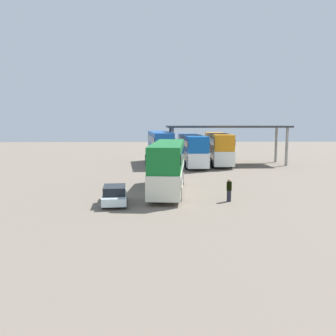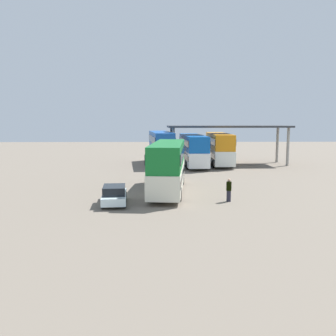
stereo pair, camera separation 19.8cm
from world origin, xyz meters
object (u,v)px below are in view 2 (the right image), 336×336
parked_hatchback (114,195)px  double_decker_far_right (219,147)px  double_decker_main (168,165)px  double_decker_mid_row (193,149)px  double_decker_near_canopy (161,147)px  pedestrian_waiting (229,190)px

parked_hatchback → double_decker_far_right: double_decker_far_right is taller
parked_hatchback → double_decker_far_right: bearing=-30.9°
double_decker_main → double_decker_mid_row: size_ratio=0.96×
double_decker_near_canopy → parked_hatchback: bearing=165.8°
double_decker_near_canopy → double_decker_mid_row: bearing=-114.5°
double_decker_mid_row → double_decker_far_right: bearing=-71.4°
parked_hatchback → double_decker_mid_row: 22.86m
pedestrian_waiting → double_decker_far_right: bearing=64.8°
double_decker_mid_row → double_decker_far_right: size_ratio=1.02×
double_decker_mid_row → pedestrian_waiting: (0.82, -20.88, -1.35)m
double_decker_near_canopy → double_decker_far_right: double_decker_near_canopy is taller
double_decker_far_right → pedestrian_waiting: (-2.83, -22.32, -1.42)m
parked_hatchback → double_decker_far_right: (11.16, 22.97, 1.61)m
parked_hatchback → pedestrian_waiting: 8.35m
parked_hatchback → double_decker_near_canopy: double_decker_near_canopy is taller
double_decker_near_canopy → double_decker_far_right: bearing=-95.8°
double_decker_mid_row → parked_hatchback: bearing=158.0°
parked_hatchback → pedestrian_waiting: bearing=-90.5°
double_decker_main → parked_hatchback: (-3.92, -4.44, -1.58)m
double_decker_main → double_decker_near_canopy: double_decker_near_canopy is taller
double_decker_main → double_decker_near_canopy: size_ratio=1.00×
double_decker_far_right → parked_hatchback: bearing=155.2°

